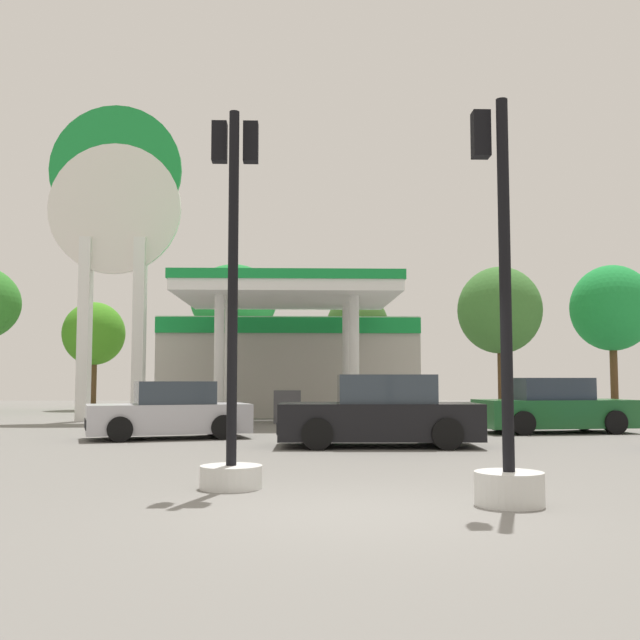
{
  "coord_description": "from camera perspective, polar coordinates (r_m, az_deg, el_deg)",
  "views": [
    {
      "loc": [
        -0.69,
        -8.37,
        1.45
      ],
      "look_at": [
        0.1,
        16.69,
        3.46
      ],
      "focal_mm": 41.99,
      "sensor_mm": 36.0,
      "label": 1
    }
  ],
  "objects": [
    {
      "name": "ground_plane",
      "position": [
        8.52,
        2.98,
        -14.39
      ],
      "size": [
        90.0,
        90.0,
        0.0
      ],
      "primitive_type": "plane",
      "color": "slate",
      "rests_on": "ground"
    },
    {
      "name": "gas_station",
      "position": [
        31.03,
        -2.37,
        -3.2
      ],
      "size": [
        10.15,
        12.95,
        4.76
      ],
      "color": "#ADA89E",
      "rests_on": "ground"
    },
    {
      "name": "station_pole_sign",
      "position": [
        28.13,
        -15.39,
        7.36
      ],
      "size": [
        4.75,
        0.56,
        11.41
      ],
      "color": "white",
      "rests_on": "ground"
    },
    {
      "name": "car_0",
      "position": [
        16.59,
        4.57,
        -7.14
      ],
      "size": [
        4.42,
        2.09,
        1.57
      ],
      "color": "black",
      "rests_on": "ground"
    },
    {
      "name": "car_3",
      "position": [
        21.77,
        17.36,
        -6.4
      ],
      "size": [
        4.39,
        2.32,
        1.51
      ],
      "color": "black",
      "rests_on": "ground"
    },
    {
      "name": "car_4",
      "position": [
        19.13,
        -11.39,
        -6.92
      ],
      "size": [
        4.25,
        2.71,
        1.42
      ],
      "color": "black",
      "rests_on": "ground"
    },
    {
      "name": "traffic_signal_0",
      "position": [
        10.26,
        -6.7,
        -3.47
      ],
      "size": [
        0.84,
        0.84,
        5.18
      ],
      "color": "silver",
      "rests_on": "ground"
    },
    {
      "name": "traffic_signal_1",
      "position": [
        9.08,
        13.95,
        -6.34
      ],
      "size": [
        0.8,
        0.8,
        4.84
      ],
      "color": "silver",
      "rests_on": "ground"
    },
    {
      "name": "tree_1",
      "position": [
        37.9,
        -16.86,
        -1.04
      ],
      "size": [
        2.99,
        2.99,
        5.22
      ],
      "color": "brown",
      "rests_on": "ground"
    },
    {
      "name": "tree_2",
      "position": [
        35.91,
        -6.59,
        1.43
      ],
      "size": [
        4.1,
        4.1,
        6.95
      ],
      "color": "brown",
      "rests_on": "ground"
    },
    {
      "name": "tree_3",
      "position": [
        37.66,
        2.87,
        -0.42
      ],
      "size": [
        3.12,
        3.12,
        5.76
      ],
      "color": "brown",
      "rests_on": "ground"
    },
    {
      "name": "tree_4",
      "position": [
        36.68,
        13.53,
        0.72
      ],
      "size": [
        3.98,
        3.98,
        6.85
      ],
      "color": "brown",
      "rests_on": "ground"
    },
    {
      "name": "tree_5",
      "position": [
        39.97,
        21.36,
        0.84
      ],
      "size": [
        4.06,
        4.06,
        7.17
      ],
      "color": "brown",
      "rests_on": "ground"
    }
  ]
}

